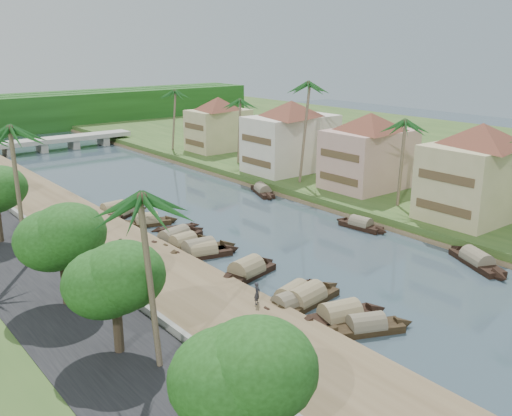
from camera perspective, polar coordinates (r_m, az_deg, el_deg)
ground at (r=53.67m, az=8.30°, el=-5.28°), size 220.00×220.00×0.00m
left_bank at (r=60.79m, az=-16.51°, el=-2.79°), size 10.00×180.00×0.80m
right_bank at (r=79.80m, az=7.29°, el=2.42°), size 16.00×180.00×1.20m
road at (r=58.33m, az=-24.26°, el=-4.09°), size 8.00×180.00×1.40m
retaining_wall at (r=59.19m, az=-20.33°, el=-2.69°), size 0.40×180.00×1.10m
far_right_fill at (r=108.93m, az=21.10°, el=5.18°), size 60.00×220.00×1.15m
treeline at (r=139.64m, az=-23.29°, el=8.61°), size 120.00×14.00×8.00m
bridge at (r=113.43m, az=-19.24°, el=6.36°), size 28.00×4.00×2.40m
building_near at (r=65.56m, az=21.35°, el=3.57°), size 14.85×14.85×10.20m
building_mid at (r=75.44m, az=11.24°, el=5.73°), size 14.11×14.11×9.70m
building_far at (r=84.29m, az=3.51°, el=7.28°), size 15.59×15.59×10.20m
building_distant at (r=100.52m, az=-3.78°, el=8.46°), size 12.62×12.62×9.20m
sampan_0 at (r=41.45m, az=10.95°, el=-11.59°), size 7.40×4.43×1.99m
sampan_1 at (r=42.47m, az=8.40°, el=-10.72°), size 8.39×3.94×2.41m
sampan_2 at (r=44.83m, az=4.97°, el=-9.08°), size 9.07×3.13×2.33m
sampan_3 at (r=43.97m, az=3.49°, el=-9.59°), size 7.82×1.88×2.12m
sampan_4 at (r=45.17m, az=3.69°, el=-8.85°), size 7.85×3.55×2.19m
sampan_5 at (r=49.69m, az=-0.94°, el=-6.39°), size 8.16×3.64×2.49m
sampan_6 at (r=54.66m, az=-5.68°, el=-4.30°), size 8.47×2.76×2.45m
sampan_7 at (r=54.25m, az=-5.38°, el=-4.47°), size 7.85×3.52×2.07m
sampan_8 at (r=56.75m, az=-7.27°, el=-3.57°), size 7.00×2.20×2.15m
sampan_9 at (r=58.45m, az=-8.14°, el=-3.01°), size 9.11×3.87×2.26m
sampan_10 at (r=64.22m, az=-10.89°, el=-1.36°), size 7.44×3.70×2.05m
sampan_11 at (r=68.33m, az=-13.17°, el=-0.42°), size 7.68×5.46×2.26m
sampan_12 at (r=68.11m, az=-13.28°, el=-0.49°), size 7.43×2.26×1.80m
sampan_13 at (r=69.37m, az=-14.03°, el=-0.23°), size 7.93×2.34×2.15m
sampan_14 at (r=55.76m, az=21.19°, el=-4.96°), size 5.21×8.69×2.15m
sampan_15 at (r=63.05m, az=10.44°, el=-1.68°), size 2.19×6.98×1.89m
sampan_16 at (r=76.08m, az=0.66°, el=1.72°), size 4.35×7.99×1.99m
canoe_1 at (r=47.26m, az=4.21°, el=-8.10°), size 5.08×1.70×0.81m
canoe_2 at (r=62.64m, az=-8.05°, el=-1.98°), size 5.68×1.99×0.82m
palm_1 at (r=66.62m, az=14.56°, el=8.17°), size 3.20×3.20×11.32m
palm_2 at (r=75.85m, az=4.76°, el=12.03°), size 3.20×3.20×14.68m
palm_3 at (r=88.65m, az=-1.80°, el=10.56°), size 3.20×3.20×11.28m
palm_4 at (r=30.97m, az=-10.67°, el=0.81°), size 3.20×3.20×11.88m
palm_5 at (r=49.30m, az=-23.30°, el=7.01°), size 3.20×3.20×13.21m
palm_7 at (r=101.26m, az=-8.46°, el=11.35°), size 3.20×3.20×11.69m
tree_0 at (r=25.20m, az=-1.30°, el=-16.29°), size 5.27×5.27×6.86m
tree_1 at (r=34.85m, az=-13.98°, el=-7.02°), size 5.02×5.02×6.82m
tree_2 at (r=42.23m, az=-18.93°, el=-2.82°), size 5.27×5.27×7.24m
tree_6 at (r=89.17m, az=5.05°, el=7.56°), size 4.73×4.73×6.92m
person_near at (r=42.72m, az=0.12°, el=-8.51°), size 0.75×0.67×1.72m
person_far at (r=53.06m, az=-13.39°, el=-3.90°), size 1.06×1.00×1.73m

